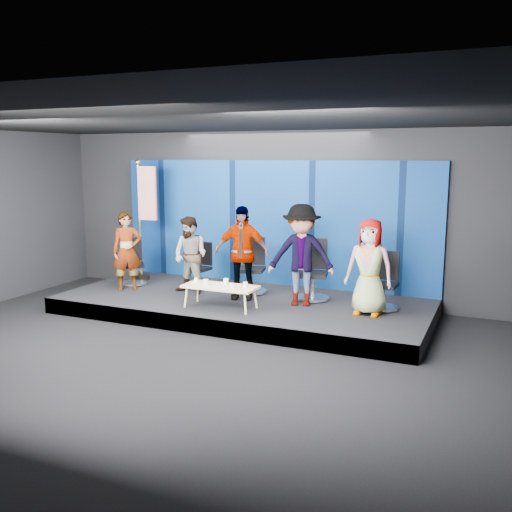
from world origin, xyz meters
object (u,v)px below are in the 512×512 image
object	(u,v)px
mug_e	(245,285)
flag_stand	(145,217)
panelist_d	(301,255)
panelist_e	(369,267)
chair_a	(133,269)
chair_c	(252,275)
chair_e	(384,290)
panelist_a	(127,251)
panelist_c	(242,253)
mug_b	(206,282)
coffee_table	(220,287)
mug_d	(232,286)
chair_d	(313,280)
chair_b	(200,273)
panelist_b	(191,255)
mug_c	(226,281)
mug_a	(196,280)

from	to	relation	value
mug_e	flag_stand	xyz separation A→B (m)	(-3.03, 1.38, 0.92)
panelist_d	panelist_e	world-z (taller)	panelist_d
chair_a	chair_c	xyz separation A→B (m)	(2.61, 0.34, 0.04)
chair_c	chair_e	size ratio (longest dim) A/B	1.07
panelist_a	chair_e	xyz separation A→B (m)	(5.06, 0.61, -0.46)
chair_a	chair_c	world-z (taller)	chair_c
panelist_a	panelist_c	size ratio (longest dim) A/B	0.89
panelist_e	mug_b	xyz separation A→B (m)	(-2.77, -0.73, -0.36)
coffee_table	mug_d	world-z (taller)	mug_d
chair_d	chair_e	bearing A→B (deg)	-18.39
panelist_c	mug_b	size ratio (longest dim) A/B	16.76
mug_b	chair_b	bearing A→B (deg)	123.33
chair_e	flag_stand	world-z (taller)	flag_stand
panelist_b	panelist_c	distance (m)	1.10
mug_b	mug_e	world-z (taller)	mug_b
chair_b	mug_b	bearing A→B (deg)	-48.55
coffee_table	chair_b	bearing A→B (deg)	132.04
chair_e	panelist_d	bearing A→B (deg)	-163.52
mug_b	mug_c	xyz separation A→B (m)	(0.30, 0.21, 0.00)
chair_b	panelist_c	size ratio (longest dim) A/B	0.53
coffee_table	panelist_b	bearing A→B (deg)	144.14
chair_c	mug_e	xyz separation A→B (m)	(0.44, -1.27, 0.10)
chair_a	panelist_c	world-z (taller)	panelist_c
panelist_c	flag_stand	distance (m)	2.72
flag_stand	panelist_c	bearing A→B (deg)	-19.76
flag_stand	coffee_table	bearing A→B (deg)	-35.36
panelist_b	panelist_d	size ratio (longest dim) A/B	0.83
chair_b	panelist_b	world-z (taller)	panelist_b
mug_e	chair_b	bearing A→B (deg)	142.88
panelist_c	mug_a	distance (m)	1.04
chair_c	panelist_b	bearing A→B (deg)	-165.53
mug_b	chair_d	bearing A→B (deg)	40.74
mug_a	mug_b	size ratio (longest dim) A/B	0.80
chair_a	mug_b	bearing A→B (deg)	-62.52
coffee_table	chair_d	bearing A→B (deg)	44.09
chair_b	panelist_e	xyz separation A→B (m)	(3.64, -0.60, 0.52)
chair_d	chair_e	world-z (taller)	chair_d
chair_b	mug_c	distance (m)	1.62
panelist_a	coffee_table	world-z (taller)	panelist_a
chair_d	flag_stand	xyz separation A→B (m)	(-3.87, 0.14, 1.01)
chair_a	panelist_b	xyz separation A→B (m)	(1.53, -0.21, 0.44)
panelist_a	mug_b	size ratio (longest dim) A/B	14.98
mug_a	panelist_b	bearing A→B (deg)	126.31
mug_a	flag_stand	size ratio (longest dim) A/B	0.03
chair_a	panelist_d	distance (m)	3.87
chair_b	panelist_e	bearing A→B (deg)	-1.18
mug_d	mug_e	distance (m)	0.24
panelist_e	coffee_table	distance (m)	2.63
chair_e	panelist_e	xyz separation A→B (m)	(-0.17, -0.47, 0.49)
panelist_c	panelist_e	size ratio (longest dim) A/B	1.07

